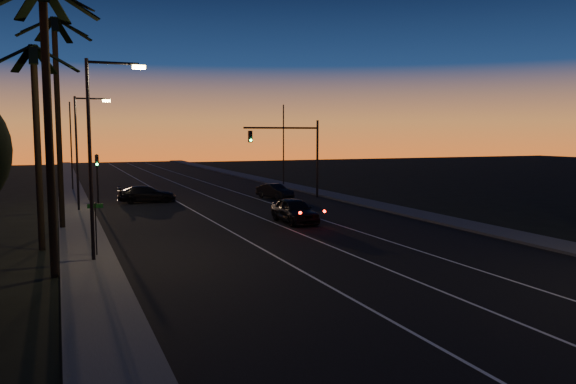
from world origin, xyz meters
name	(u,v)px	position (x,y,z in m)	size (l,w,h in m)	color
road	(254,218)	(0.00, 30.00, 0.01)	(20.00, 170.00, 0.01)	black
sidewalk_left	(80,227)	(-11.20, 30.00, 0.08)	(2.40, 170.00, 0.16)	#3D3D3A
sidewalk_right	(394,209)	(11.20, 30.00, 0.08)	(2.40, 170.00, 0.16)	#3D3D3A
lane_stripe_left	(211,221)	(-3.00, 30.00, 0.02)	(0.12, 160.00, 0.01)	silver
lane_stripe_mid	(261,218)	(0.50, 30.00, 0.02)	(0.12, 160.00, 0.01)	silver
lane_stripe_right	(307,215)	(4.00, 30.00, 0.02)	(0.12, 160.00, 0.01)	silver
palm_near	(47,100)	(-12.60, 18.00, 7.07)	(4.25, 4.16, 11.53)	black
palm_mid	(37,124)	(-13.20, 24.00, 6.25)	(4.25, 4.16, 10.03)	black
palm_far	(57,102)	(-12.20, 30.00, 7.61)	(4.25, 4.16, 12.53)	black
streetlight_left_near	(97,144)	(-10.70, 20.00, 5.32)	(2.55, 0.26, 9.00)	black
streetlight_left_far	(81,144)	(-10.69, 38.00, 5.06)	(2.55, 0.26, 8.50)	black
street_sign	(96,223)	(-10.80, 21.00, 1.66)	(0.70, 0.06, 2.60)	black
signal_mast	(293,145)	(7.14, 39.99, 4.78)	(7.10, 0.41, 7.00)	black
signal_post	(97,171)	(-9.50, 39.98, 2.89)	(0.28, 0.37, 4.20)	black
far_pole_left	(71,147)	(-11.00, 55.00, 4.50)	(0.14, 0.14, 9.00)	black
far_pole_right	(283,145)	(11.00, 52.00, 4.50)	(0.14, 0.14, 9.00)	black
lead_car	(295,210)	(1.80, 27.16, 0.81)	(1.92, 5.26, 1.61)	black
right_car	(275,191)	(5.58, 40.58, 0.66)	(2.52, 4.18, 1.30)	black
cross_car	(147,194)	(-5.46, 41.99, 0.72)	(4.99, 2.33, 1.41)	black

